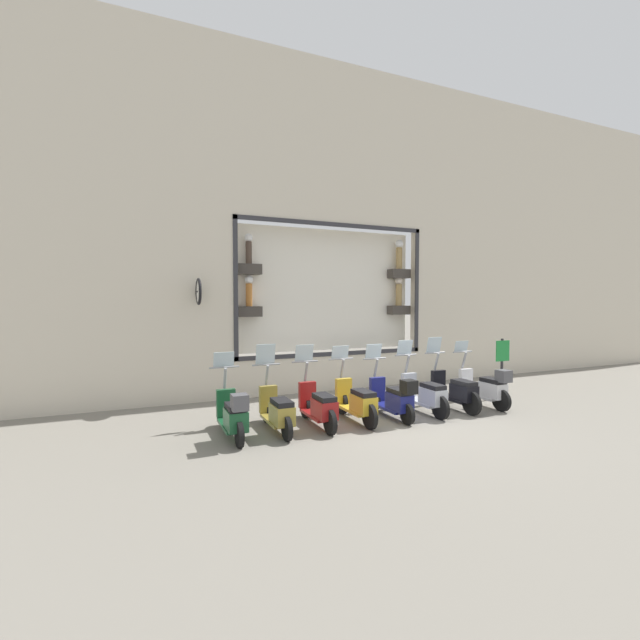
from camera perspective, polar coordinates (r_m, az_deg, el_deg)
ground_plane at (r=9.71m, az=10.72°, el=-12.98°), size 120.00×120.00×0.00m
building_facade at (r=12.70m, az=1.54°, el=12.55°), size 1.25×36.00×9.39m
scooter_white_0 at (r=11.34m, az=21.26°, el=-8.39°), size 1.80×0.61×1.55m
scooter_black_1 at (r=10.80m, az=17.61°, el=-9.03°), size 1.81×0.60×1.68m
scooter_silver_2 at (r=10.25m, az=13.82°, el=-9.65°), size 1.81×0.60×1.63m
scooter_navy_3 at (r=9.69m, az=9.85°, el=-10.24°), size 1.79×0.61×1.57m
scooter_yellow_4 at (r=9.31m, az=4.95°, el=-10.85°), size 1.80×0.60×1.57m
scooter_red_5 at (r=8.94m, az=-0.16°, el=-11.45°), size 1.80×0.61×1.63m
scooter_olive_6 at (r=8.64m, az=-5.69°, el=-12.01°), size 1.79×0.61×1.68m
scooter_green_7 at (r=8.35m, az=-11.49°, el=-12.30°), size 1.79×0.61×1.55m
shop_sign_post at (r=12.42m, az=23.10°, el=-5.70°), size 0.36×0.45×1.60m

